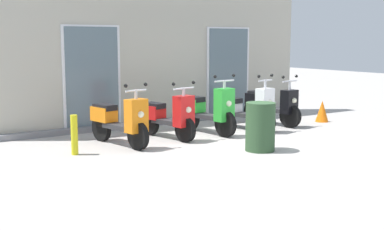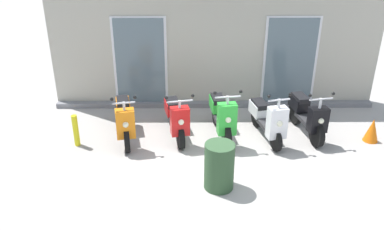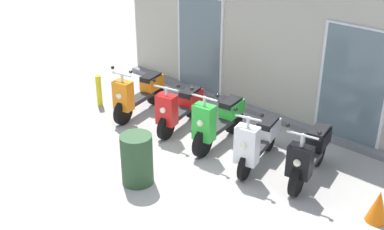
# 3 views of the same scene
# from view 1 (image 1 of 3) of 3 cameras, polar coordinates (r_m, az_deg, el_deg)

# --- Properties ---
(ground_plane) EXTENTS (40.00, 40.00, 0.00)m
(ground_plane) POSITION_cam_1_polar(r_m,az_deg,el_deg) (9.75, 6.10, -3.34)
(ground_plane) COLOR #A8A39E
(storefront_facade) EXTENTS (8.06, 0.50, 3.69)m
(storefront_facade) POSITION_cam_1_polar(r_m,az_deg,el_deg) (12.18, -3.36, 7.48)
(storefront_facade) COLOR #B2AD9E
(storefront_facade) RESTS_ON ground_plane
(scooter_orange) EXTENTS (0.65, 1.66, 1.22)m
(scooter_orange) POSITION_cam_1_polar(r_m,az_deg,el_deg) (9.66, -8.13, -0.59)
(scooter_orange) COLOR black
(scooter_orange) RESTS_ON ground_plane
(scooter_red) EXTENTS (0.69, 1.55, 1.19)m
(scooter_red) POSITION_cam_1_polar(r_m,az_deg,el_deg) (10.25, -2.76, -0.11)
(scooter_red) COLOR black
(scooter_red) RESTS_ON ground_plane
(scooter_green) EXTENTS (0.61, 1.67, 1.29)m
(scooter_green) POSITION_cam_1_polar(r_m,az_deg,el_deg) (10.77, 1.83, 0.53)
(scooter_green) COLOR black
(scooter_green) RESTS_ON ground_plane
(scooter_white) EXTENTS (0.67, 1.57, 1.26)m
(scooter_white) POSITION_cam_1_polar(r_m,az_deg,el_deg) (11.28, 6.20, 0.76)
(scooter_white) COLOR black
(scooter_white) RESTS_ON ground_plane
(scooter_black) EXTENTS (0.65, 1.59, 1.20)m
(scooter_black) POSITION_cam_1_polar(r_m,az_deg,el_deg) (12.02, 8.94, 1.12)
(scooter_black) COLOR black
(scooter_black) RESTS_ON ground_plane
(trash_bin) EXTENTS (0.53, 0.53, 0.87)m
(trash_bin) POSITION_cam_1_polar(r_m,az_deg,el_deg) (9.20, 7.66, -1.31)
(trash_bin) COLOR #2D4C2D
(trash_bin) RESTS_ON ground_plane
(curb_bollard) EXTENTS (0.12, 0.12, 0.70)m
(curb_bollard) POSITION_cam_1_polar(r_m,az_deg,el_deg) (9.05, -13.05, -2.19)
(curb_bollard) COLOR yellow
(curb_bollard) RESTS_ON ground_plane
(traffic_cone) EXTENTS (0.32, 0.32, 0.52)m
(traffic_cone) POSITION_cam_1_polar(r_m,az_deg,el_deg) (12.77, 14.38, 0.42)
(traffic_cone) COLOR orange
(traffic_cone) RESTS_ON ground_plane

